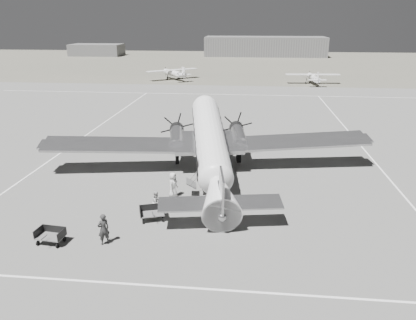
% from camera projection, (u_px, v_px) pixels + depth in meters
% --- Properties ---
extents(ground, '(260.00, 260.00, 0.00)m').
position_uv_depth(ground, '(243.00, 182.00, 32.74)').
color(ground, slate).
rests_on(ground, ground).
extents(taxi_line_near, '(60.00, 0.15, 0.01)m').
position_uv_depth(taxi_line_near, '(236.00, 291.00, 19.59)').
color(taxi_line_near, white).
rests_on(taxi_line_near, ground).
extents(taxi_line_right, '(0.15, 80.00, 0.01)m').
position_uv_depth(taxi_line_right, '(397.00, 188.00, 31.57)').
color(taxi_line_right, white).
rests_on(taxi_line_right, ground).
extents(taxi_line_left, '(0.15, 60.00, 0.01)m').
position_uv_depth(taxi_line_left, '(78.00, 140.00, 43.90)').
color(taxi_line_left, white).
rests_on(taxi_line_left, ground).
extents(taxi_line_horizon, '(90.00, 0.15, 0.01)m').
position_uv_depth(taxi_line_horizon, '(248.00, 95.00, 70.31)').
color(taxi_line_horizon, white).
rests_on(taxi_line_horizon, ground).
extents(grass_infield, '(260.00, 90.00, 0.01)m').
position_uv_depth(grass_infield, '(250.00, 63.00, 121.97)').
color(grass_infield, '#5C584D').
rests_on(grass_infield, ground).
extents(hangar_main, '(42.00, 14.00, 6.60)m').
position_uv_depth(hangar_main, '(265.00, 46.00, 143.88)').
color(hangar_main, '#5F5F5F').
rests_on(hangar_main, ground).
extents(shed_secondary, '(18.00, 10.00, 4.00)m').
position_uv_depth(shed_secondary, '(97.00, 50.00, 145.49)').
color(shed_secondary, '#565656').
rests_on(shed_secondary, ground).
extents(dc3_airliner, '(31.45, 24.34, 5.43)m').
position_uv_depth(dc3_airliner, '(211.00, 146.00, 32.84)').
color(dc3_airliner, '#A9A9AB').
rests_on(dc3_airliner, ground).
extents(light_plane_left, '(15.08, 14.71, 2.43)m').
position_uv_depth(light_plane_left, '(174.00, 74.00, 87.47)').
color(light_plane_left, white).
rests_on(light_plane_left, ground).
extents(light_plane_right, '(11.51, 9.61, 2.26)m').
position_uv_depth(light_plane_right, '(313.00, 78.00, 81.64)').
color(light_plane_right, white).
rests_on(light_plane_right, ground).
extents(baggage_cart_near, '(1.96, 1.66, 0.94)m').
position_uv_depth(baggage_cart_near, '(152.00, 213.00, 26.39)').
color(baggage_cart_near, '#565656').
rests_on(baggage_cart_near, ground).
extents(baggage_cart_far, '(1.77, 1.34, 0.93)m').
position_uv_depth(baggage_cart_far, '(51.00, 236.00, 23.62)').
color(baggage_cart_far, '#565656').
rests_on(baggage_cart_far, ground).
extents(ground_crew, '(0.82, 0.81, 1.92)m').
position_uv_depth(ground_crew, '(103.00, 229.00, 23.42)').
color(ground_crew, '#292929').
rests_on(ground_crew, ground).
extents(ramp_agent, '(0.85, 0.94, 1.56)m').
position_uv_depth(ramp_agent, '(157.00, 202.00, 27.31)').
color(ramp_agent, '#ADADAB').
rests_on(ramp_agent, ground).
extents(passenger, '(0.85, 1.06, 1.90)m').
position_uv_depth(passenger, '(173.00, 185.00, 29.69)').
color(passenger, beige).
rests_on(passenger, ground).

